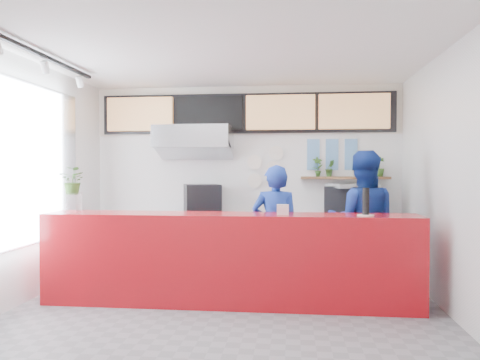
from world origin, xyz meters
The scene contains 44 objects.
floor centered at (0.00, 0.00, 0.00)m, with size 5.00×5.00×0.00m, color slate.
ceiling centered at (0.00, 0.00, 3.00)m, with size 5.00×5.00×0.00m, color silver.
wall_back centered at (0.00, 2.50, 1.50)m, with size 5.00×5.00×0.00m, color white.
wall_left centered at (-2.50, 0.00, 1.50)m, with size 5.00×5.00×0.00m, color white.
wall_right centered at (2.50, 0.00, 1.50)m, with size 5.00×5.00×0.00m, color white.
service_counter centered at (0.00, 0.40, 0.55)m, with size 4.50×0.60×1.10m, color #A50B13.
cream_band centered at (0.00, 2.49, 2.60)m, with size 5.00×0.02×0.80m, color beige.
prep_bench centered at (-0.80, 2.20, 0.45)m, with size 1.80×0.60×0.90m, color #B2B5BA.
panini_oven centered at (-0.67, 2.20, 1.15)m, with size 0.55×0.55×0.49m, color black.
extraction_hood centered at (-0.80, 2.15, 2.15)m, with size 1.20×0.70×0.35m, color #B2B5BA.
hood_lip centered at (-0.80, 2.15, 1.95)m, with size 1.20×0.70×0.08m, color #B2B5BA.
right_bench centered at (1.50, 2.20, 0.45)m, with size 1.80×0.60×0.90m, color #B2B5BA.
espresso_machine centered at (1.69, 2.20, 1.14)m, with size 0.74×0.53×0.47m, color black.
espresso_tray centered at (1.69, 2.20, 1.38)m, with size 0.68×0.47×0.06m, color #A4A8AB.
herb_shelf centered at (1.60, 2.40, 1.50)m, with size 1.40×0.18×0.04m, color brown.
menu_board_far_left centered at (-1.75, 2.38, 2.55)m, with size 1.10×0.10×0.55m, color tan.
menu_board_mid_left centered at (-0.59, 2.38, 2.55)m, with size 1.10×0.10×0.55m, color black.
menu_board_mid_right centered at (0.57, 2.38, 2.55)m, with size 1.10×0.10×0.55m, color tan.
menu_board_far_right centered at (1.73, 2.38, 2.55)m, with size 1.10×0.10×0.55m, color tan.
soffit centered at (0.00, 2.46, 2.55)m, with size 4.80×0.04×0.65m, color black.
window_pane centered at (-2.47, 0.30, 1.70)m, with size 0.04×2.20×1.90m, color silver.
window_frame centered at (-2.45, 0.30, 1.70)m, with size 0.03×2.30×2.00m, color #B2B5BA.
track_rail centered at (-2.10, 0.00, 2.94)m, with size 0.05×2.40×0.04m, color black.
dec_plate_a centered at (0.15, 2.47, 1.75)m, with size 0.24×0.24×0.03m, color silver.
dec_plate_b centered at (0.45, 2.47, 1.65)m, with size 0.24×0.24×0.03m, color silver.
dec_plate_c centered at (0.15, 2.47, 1.45)m, with size 0.24×0.24×0.03m, color silver.
dec_plate_d centered at (0.50, 2.47, 1.90)m, with size 0.24×0.24×0.03m, color silver.
photo_frame_a centered at (1.10, 2.48, 2.00)m, with size 0.20×0.02×0.25m, color #598CBF.
photo_frame_b centered at (1.40, 2.48, 2.00)m, with size 0.20×0.02×0.25m, color #598CBF.
photo_frame_c centered at (1.70, 2.48, 2.00)m, with size 0.20×0.02×0.25m, color #598CBF.
photo_frame_d centered at (1.10, 2.48, 1.75)m, with size 0.20×0.02×0.25m, color #598CBF.
photo_frame_e centered at (1.40, 2.48, 1.75)m, with size 0.20×0.02×0.25m, color #598CBF.
photo_frame_f centered at (1.70, 2.48, 1.75)m, with size 0.20×0.02×0.25m, color #598CBF.
staff_center centered at (0.54, 0.86, 0.85)m, with size 0.62×0.41×1.69m, color navy.
staff_right centered at (1.67, 1.04, 0.94)m, with size 0.91×0.71×1.88m, color navy.
herb_a centered at (1.17, 2.40, 1.68)m, with size 0.17×0.12×0.32m, color #325E20.
herb_b centered at (1.36, 2.40, 1.65)m, with size 0.15×0.12×0.27m, color #325E20.
herb_c centered at (1.82, 2.40, 1.66)m, with size 0.25×0.21×0.27m, color #325E20.
herb_d centered at (2.12, 2.40, 1.68)m, with size 0.18×0.16×0.32m, color #325E20.
glass_vase centered at (-1.95, 0.38, 1.22)m, with size 0.20×0.20×0.25m, color silver.
basil_vase centered at (-1.95, 0.38, 1.49)m, with size 0.31×0.27×0.35m, color #325E20.
napkin_holder centered at (0.65, 0.36, 1.16)m, with size 0.14×0.09×0.12m, color silver.
white_plate centered at (1.60, 0.31, 1.11)m, with size 0.19×0.19×0.01m, color silver.
pepper_mill centered at (1.60, 0.31, 1.27)m, with size 0.08×0.08×0.31m, color black.
Camera 1 is at (0.74, -5.17, 1.63)m, focal length 35.00 mm.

